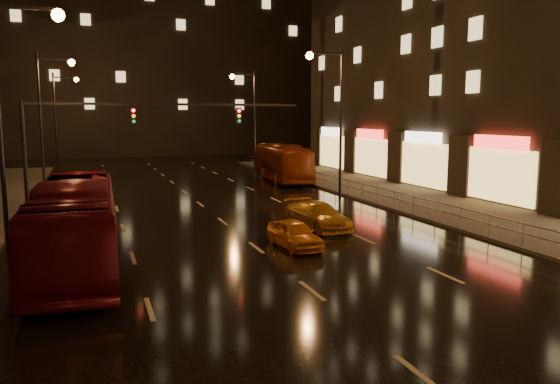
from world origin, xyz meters
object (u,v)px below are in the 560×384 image
at_px(bus_red, 76,225).
at_px(taxi_near, 294,234).
at_px(bus_curb, 282,163).
at_px(taxi_far, 318,216).

relative_size(bus_red, taxi_near, 3.34).
height_order(bus_curb, taxi_far, bus_curb).
height_order(taxi_near, taxi_far, taxi_far).
xyz_separation_m(taxi_near, taxi_far, (2.49, 3.30, 0.05)).
bearing_deg(bus_curb, taxi_near, -102.38).
bearing_deg(bus_red, bus_curb, 56.61).
height_order(bus_red, taxi_near, bus_red).
relative_size(bus_red, taxi_far, 2.60).
relative_size(bus_curb, taxi_near, 3.21).
distance_m(taxi_near, taxi_far, 4.13).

